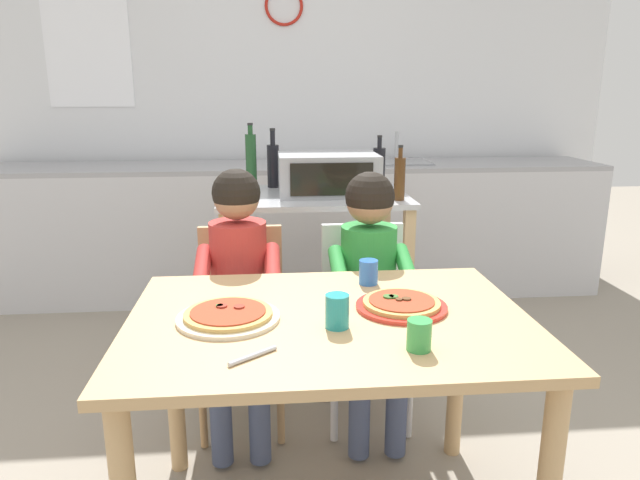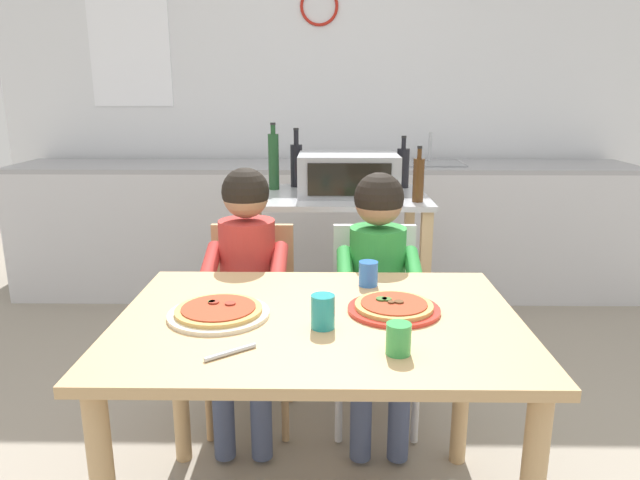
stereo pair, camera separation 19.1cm
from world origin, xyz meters
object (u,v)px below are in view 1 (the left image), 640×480
dining_chair_left (241,312)px  serving_spoon (253,356)px  bottle_brown_beer (379,166)px  dining_table (329,351)px  bottle_tall_green_wine (251,161)px  drinking_cup_blue (368,272)px  pizza_plate_cream (228,315)px  drinking_cup_green (419,335)px  bottle_dark_olive_oil (273,164)px  pizza_plate_red_rimmed (401,305)px  child_in_green_shirt (371,273)px  drinking_cup_teal (337,311)px  bottle_squat_spirits (400,178)px  toaster_oven (328,174)px  child_in_red_shirt (238,276)px  kitchen_island_cart (314,250)px  dining_chair_right (365,308)px

dining_chair_left → serving_spoon: bearing=-85.4°
bottle_brown_beer → dining_table: (-0.42, -1.46, -0.35)m
bottle_tall_green_wine → drinking_cup_blue: (0.41, -1.12, -0.24)m
pizza_plate_cream → drinking_cup_green: 0.55m
bottle_dark_olive_oil → pizza_plate_red_rimmed: size_ratio=1.13×
dining_table → serving_spoon: size_ratio=8.28×
bottle_tall_green_wine → child_in_green_shirt: (0.47, -0.84, -0.34)m
drinking_cup_green → drinking_cup_teal: 0.25m
serving_spoon → bottle_dark_olive_oil: bearing=87.6°
bottle_brown_beer → pizza_plate_red_rimmed: (-0.20, -1.42, -0.23)m
bottle_squat_spirits → drinking_cup_blue: bottle_squat_spirits is taller
toaster_oven → bottle_squat_spirits: 0.36m
drinking_cup_teal → bottle_squat_spirits: bearing=69.5°
bottle_dark_olive_oil → pizza_plate_red_rimmed: (0.36, -1.44, -0.24)m
child_in_red_shirt → serving_spoon: (0.07, -0.80, 0.06)m
bottle_tall_green_wine → drinking_cup_teal: (0.26, -1.47, -0.24)m
bottle_tall_green_wine → bottle_dark_olive_oil: bearing=38.5°
child_in_green_shirt → serving_spoon: size_ratio=7.43×
child_in_green_shirt → drinking_cup_teal: (-0.21, -0.63, 0.10)m
bottle_squat_spirits → child_in_green_shirt: 0.62m
bottle_dark_olive_oil → serving_spoon: bearing=-92.4°
toaster_oven → serving_spoon: (-0.34, -1.49, -0.23)m
child_in_red_shirt → bottle_tall_green_wine: bearing=87.5°
toaster_oven → drinking_cup_blue: bearing=-87.8°
kitchen_island_cart → bottle_dark_olive_oil: size_ratio=2.99×
serving_spoon → dining_table: bearing=49.3°
kitchen_island_cart → bottle_brown_beer: bottle_brown_beer is taller
pizza_plate_cream → bottle_brown_beer: bearing=64.1°
pizza_plate_red_rimmed → drinking_cup_teal: size_ratio=2.89×
bottle_tall_green_wine → dining_table: 1.47m
bottle_brown_beer → bottle_tall_green_wine: (-0.67, -0.07, 0.04)m
dining_table → drinking_cup_green: (0.20, -0.24, 0.15)m
drinking_cup_green → pizza_plate_cream: bearing=153.9°
kitchen_island_cart → pizza_plate_cream: (-0.34, -1.25, 0.17)m
bottle_squat_spirits → drinking_cup_teal: size_ratio=2.71×
dining_chair_left → child_in_green_shirt: (0.51, -0.12, 0.19)m
child_in_red_shirt → kitchen_island_cart: bearing=63.6°
bottle_tall_green_wine → dining_table: bearing=-79.8°
kitchen_island_cart → drinking_cup_blue: (0.11, -0.98, 0.19)m
kitchen_island_cart → drinking_cup_blue: kitchen_island_cart is taller
dining_chair_right → pizza_plate_cream: (-0.51, -0.67, 0.26)m
bottle_squat_spirits → dining_chair_left: bottle_squat_spirits is taller
toaster_oven → child_in_red_shirt: (-0.41, -0.68, -0.29)m
bottle_tall_green_wine → pizza_plate_red_rimmed: bottle_tall_green_wine is taller
bottle_tall_green_wine → dining_chair_right: (0.47, -0.72, -0.53)m
pizza_plate_cream → drinking_cup_teal: drinking_cup_teal is taller
pizza_plate_cream → pizza_plate_red_rimmed: same height
child_in_green_shirt → drinking_cup_teal: 0.68m
dining_chair_left → dining_chair_right: bearing=-0.2°
pizza_plate_cream → toaster_oven: bearing=71.5°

